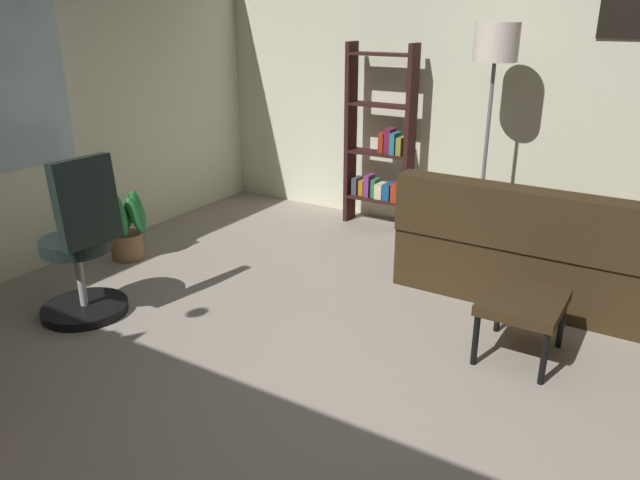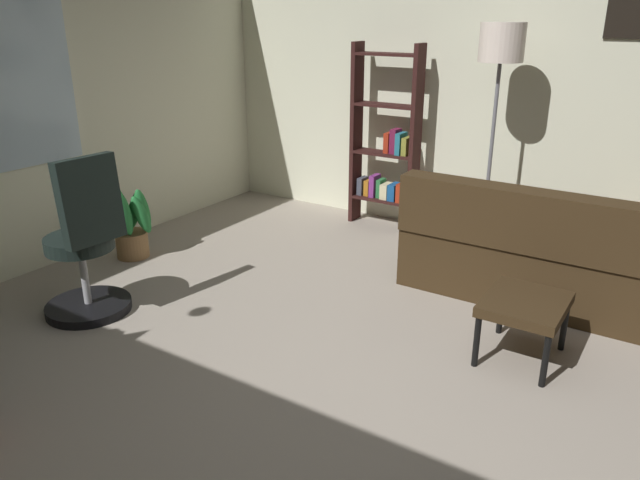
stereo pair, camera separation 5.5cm
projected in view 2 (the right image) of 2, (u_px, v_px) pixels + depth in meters
The scene contains 8 objects.
ground_plane at pixel (376, 404), 3.22m from camera, with size 5.41×6.08×0.10m, color #A19588.
wall_right_with_frames at pixel (541, 93), 4.92m from camera, with size 0.12×6.08×2.58m.
couch at pixel (583, 256), 4.25m from camera, with size 1.60×2.08×0.84m.
footstool at pixel (525, 307), 3.46m from camera, with size 0.51×0.44×0.38m.
office_chair at pixel (86, 254), 3.94m from camera, with size 0.56×0.56×1.09m.
bookshelf at pixel (386, 148), 5.53m from camera, with size 0.18×0.64×1.66m.
floor_lamp at pixel (500, 63), 4.51m from camera, with size 0.33×0.33×1.83m.
potted_plant at pixel (133, 226), 4.92m from camera, with size 0.39×0.34×0.61m.
Camera 2 is at (-2.44, -1.21, 1.91)m, focal length 34.07 mm.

